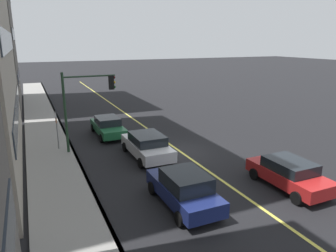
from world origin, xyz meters
name	(u,v)px	position (x,y,z in m)	size (l,w,h in m)	color
ground	(181,152)	(0.00, 0.00, 0.00)	(200.00, 200.00, 0.00)	black
sidewalk_slab	(55,170)	(0.00, 7.70, 0.07)	(80.00, 2.89, 0.15)	gray
curb_edge	(81,167)	(0.00, 6.34, 0.07)	(80.00, 0.16, 0.15)	slate
lane_stripe_center	(181,152)	(0.00, 0.00, 0.01)	(80.00, 0.16, 0.01)	#D8CC4C
car_white	(147,145)	(0.06, 2.30, 0.78)	(4.66, 2.08, 1.50)	silver
car_navy	(184,188)	(-6.12, 2.92, 0.80)	(4.38, 1.96, 1.58)	navy
car_red	(289,173)	(-6.69, -2.50, 0.74)	(4.29, 2.00, 1.42)	red
car_green	(108,126)	(5.63, 3.36, 0.73)	(4.66, 1.92, 1.42)	#1E6038
traffic_light_mast	(86,98)	(2.61, 5.37, 3.52)	(0.28, 3.31, 5.14)	#1E3823
street_sign_post	(57,128)	(3.49, 7.16, 1.55)	(0.60, 0.08, 2.62)	slate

